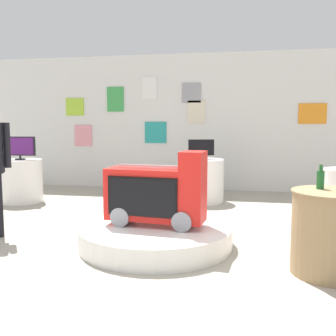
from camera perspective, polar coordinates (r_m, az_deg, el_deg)
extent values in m
plane|color=#A8A091|center=(4.15, -2.57, -13.22)|extent=(30.00, 30.00, 0.00)
cube|color=silver|center=(8.30, 4.32, 6.86)|extent=(10.23, 0.10, 2.94)
cube|color=white|center=(8.45, -2.80, 11.98)|extent=(0.33, 0.02, 0.48)
cube|color=#9ECC33|center=(8.98, -13.87, 8.94)|extent=(0.43, 0.02, 0.39)
cube|color=gray|center=(8.28, 3.54, 11.23)|extent=(0.41, 0.02, 0.41)
cube|color=green|center=(8.64, -7.94, 10.22)|extent=(0.38, 0.02, 0.54)
cube|color=beige|center=(8.24, 4.27, 8.44)|extent=(0.37, 0.02, 0.48)
cube|color=orange|center=(8.33, 20.96, 7.67)|extent=(0.55, 0.02, 0.41)
cube|color=teal|center=(8.38, -1.89, 5.38)|extent=(0.48, 0.02, 0.47)
cube|color=pink|center=(8.90, -12.66, 4.80)|extent=(0.41, 0.02, 0.48)
cylinder|color=white|center=(4.49, -1.90, -10.09)|extent=(1.78, 1.78, 0.24)
cylinder|color=gray|center=(4.56, -6.30, -6.86)|extent=(0.27, 0.45, 0.23)
cylinder|color=gray|center=(4.33, 2.72, -7.53)|extent=(0.27, 0.45, 0.23)
cube|color=red|center=(4.38, -1.92, -3.99)|extent=(1.18, 0.50, 0.60)
cube|color=red|center=(4.20, 3.83, 1.10)|extent=(0.29, 0.40, 0.21)
cube|color=black|center=(4.22, -3.96, -4.39)|extent=(0.81, 0.10, 0.44)
cube|color=black|center=(4.22, -3.96, -4.39)|extent=(0.77, 0.10, 0.40)
cube|color=#B2B2B7|center=(4.33, -1.93, 0.28)|extent=(0.91, 0.13, 0.02)
cylinder|color=white|center=(7.42, -21.25, -1.82)|extent=(0.75, 0.75, 0.78)
cylinder|color=black|center=(7.37, -21.38, 1.27)|extent=(0.18, 0.18, 0.02)
cylinder|color=black|center=(7.37, -21.39, 1.56)|extent=(0.04, 0.04, 0.05)
cube|color=black|center=(7.36, -21.45, 3.10)|extent=(0.58, 0.08, 0.34)
cube|color=#561E6B|center=(7.34, -21.55, 3.09)|extent=(0.54, 0.05, 0.31)
cylinder|color=white|center=(7.01, 4.98, -1.87)|extent=(0.84, 0.84, 0.78)
cylinder|color=black|center=(6.96, 5.01, 1.41)|extent=(0.18, 0.18, 0.02)
cylinder|color=black|center=(6.96, 5.01, 1.70)|extent=(0.04, 0.04, 0.05)
cube|color=black|center=(6.95, 5.03, 3.11)|extent=(0.46, 0.20, 0.29)
cube|color=black|center=(6.93, 4.95, 3.10)|extent=(0.42, 0.16, 0.26)
cylinder|color=#9E7F56|center=(3.89, 23.23, -8.98)|extent=(0.69, 0.69, 0.79)
cylinder|color=#9E7F56|center=(3.81, 23.48, -3.32)|extent=(0.72, 0.72, 0.02)
cylinder|color=#195926|center=(3.87, 22.00, -1.68)|extent=(0.07, 0.07, 0.17)
cylinder|color=#195926|center=(3.86, 22.07, 0.05)|extent=(0.03, 0.03, 0.06)
cylinder|color=black|center=(5.10, -23.11, 3.18)|extent=(0.08, 0.08, 0.56)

